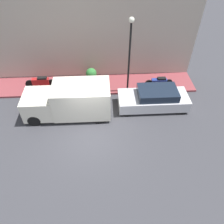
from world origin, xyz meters
TOP-DOWN VIEW (x-y plane):
  - ground_plane at (0.00, 0.00)m, footprint 60.00×60.00m
  - sidewalk at (4.71, 0.00)m, footprint 2.23×14.23m
  - building_facade at (5.97, 0.00)m, footprint 0.30×14.23m
  - parked_car at (2.27, -3.84)m, footprint 1.72×4.29m
  - delivery_van at (1.89, 1.30)m, footprint 1.97×5.01m
  - motorcycle_red at (4.47, 3.49)m, footprint 0.30×2.11m
  - motorcycle_blue at (4.19, -4.61)m, footprint 0.30×1.92m
  - streetlamp at (3.85, -2.38)m, footprint 0.33×0.33m
  - potted_plant at (5.07, 0.06)m, footprint 0.75×0.75m

SIDE VIEW (x-z plane):
  - ground_plane at x=0.00m, z-range 0.00..0.00m
  - sidewalk at x=4.71m, z-range 0.00..0.13m
  - motorcycle_blue at x=4.19m, z-range 0.17..0.87m
  - motorcycle_red at x=4.47m, z-range 0.17..1.02m
  - parked_car at x=2.27m, z-range -0.02..1.33m
  - potted_plant at x=5.07m, z-range 0.22..1.24m
  - delivery_van at x=1.89m, z-range 0.02..2.09m
  - streetlamp at x=3.85m, z-range 0.82..5.73m
  - building_facade at x=5.97m, z-range 0.00..7.60m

